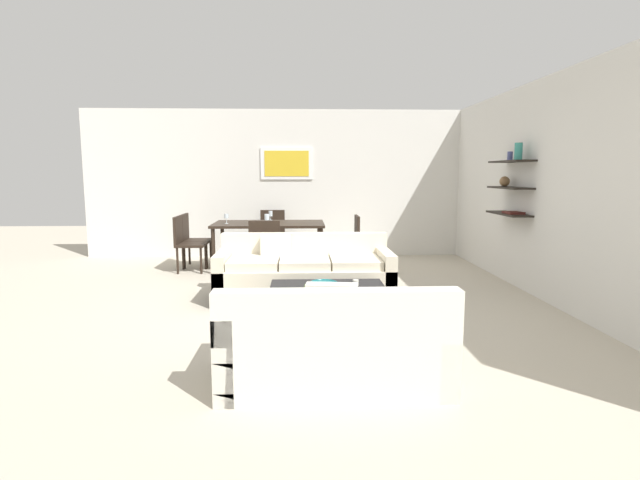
# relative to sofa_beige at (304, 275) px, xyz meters

# --- Properties ---
(ground_plane) EXTENTS (18.00, 18.00, 0.00)m
(ground_plane) POSITION_rel_sofa_beige_xyz_m (-0.09, -0.34, -0.29)
(ground_plane) COLOR #BCB29E
(back_wall_unit) EXTENTS (8.40, 0.09, 2.70)m
(back_wall_unit) POSITION_rel_sofa_beige_xyz_m (0.20, 3.19, 1.06)
(back_wall_unit) COLOR silver
(back_wall_unit) RESTS_ON ground
(right_wall_shelf_unit) EXTENTS (0.34, 8.20, 2.70)m
(right_wall_shelf_unit) POSITION_rel_sofa_beige_xyz_m (2.93, 0.27, 1.06)
(right_wall_shelf_unit) COLOR silver
(right_wall_shelf_unit) RESTS_ON ground
(sofa_beige) EXTENTS (2.13, 0.90, 0.78)m
(sofa_beige) POSITION_rel_sofa_beige_xyz_m (0.00, 0.00, 0.00)
(sofa_beige) COLOR beige
(sofa_beige) RESTS_ON ground
(loveseat_white) EXTENTS (1.65, 0.90, 0.78)m
(loveseat_white) POSITION_rel_sofa_beige_xyz_m (0.20, -2.45, 0.00)
(loveseat_white) COLOR silver
(loveseat_white) RESTS_ON ground
(coffee_table) EXTENTS (1.19, 0.97, 0.38)m
(coffee_table) POSITION_rel_sofa_beige_xyz_m (0.24, -1.11, -0.10)
(coffee_table) COLOR black
(coffee_table) RESTS_ON ground
(decorative_bowl) EXTENTS (0.29, 0.29, 0.06)m
(decorative_bowl) POSITION_rel_sofa_beige_xyz_m (0.19, -1.04, 0.12)
(decorative_bowl) COLOR #19666B
(decorative_bowl) RESTS_ON coffee_table
(candle_jar) EXTENTS (0.06, 0.06, 0.06)m
(candle_jar) POSITION_rel_sofa_beige_xyz_m (0.53, -0.97, 0.12)
(candle_jar) COLOR silver
(candle_jar) RESTS_ON coffee_table
(apple_on_coffee_table) EXTENTS (0.08, 0.08, 0.08)m
(apple_on_coffee_table) POSITION_rel_sofa_beige_xyz_m (0.03, -1.14, 0.13)
(apple_on_coffee_table) COLOR #669E2D
(apple_on_coffee_table) RESTS_ON coffee_table
(dining_table) EXTENTS (1.77, 1.00, 0.75)m
(dining_table) POSITION_rel_sofa_beige_xyz_m (-0.56, 1.95, 0.39)
(dining_table) COLOR black
(dining_table) RESTS_ON ground
(dining_chair_head) EXTENTS (0.44, 0.44, 0.88)m
(dining_chair_head) POSITION_rel_sofa_beige_xyz_m (-0.56, 2.86, 0.21)
(dining_chair_head) COLOR black
(dining_chair_head) RESTS_ON ground
(dining_chair_left_near) EXTENTS (0.44, 0.44, 0.88)m
(dining_chair_left_near) POSITION_rel_sofa_beige_xyz_m (-1.85, 1.73, 0.21)
(dining_chair_left_near) COLOR black
(dining_chair_left_near) RESTS_ON ground
(dining_chair_left_far) EXTENTS (0.44, 0.44, 0.88)m
(dining_chair_left_far) POSITION_rel_sofa_beige_xyz_m (-1.85, 2.18, 0.21)
(dining_chair_left_far) COLOR black
(dining_chair_left_far) RESTS_ON ground
(dining_chair_right_near) EXTENTS (0.44, 0.44, 0.88)m
(dining_chair_right_near) POSITION_rel_sofa_beige_xyz_m (0.74, 1.73, 0.21)
(dining_chair_right_near) COLOR black
(dining_chair_right_near) RESTS_ON ground
(dining_chair_foot) EXTENTS (0.44, 0.44, 0.88)m
(dining_chair_foot) POSITION_rel_sofa_beige_xyz_m (-0.56, 1.05, 0.21)
(dining_chair_foot) COLOR black
(dining_chair_foot) RESTS_ON ground
(wine_glass_head) EXTENTS (0.06, 0.06, 0.16)m
(wine_glass_head) POSITION_rel_sofa_beige_xyz_m (-0.56, 2.39, 0.56)
(wine_glass_head) COLOR silver
(wine_glass_head) RESTS_ON dining_table
(wine_glass_left_near) EXTENTS (0.07, 0.07, 0.16)m
(wine_glass_left_near) POSITION_rel_sofa_beige_xyz_m (-1.22, 1.83, 0.57)
(wine_glass_left_near) COLOR silver
(wine_glass_left_near) RESTS_ON dining_table
(wine_glass_foot) EXTENTS (0.08, 0.08, 0.18)m
(wine_glass_foot) POSITION_rel_sofa_beige_xyz_m (-0.56, 1.51, 0.58)
(wine_glass_foot) COLOR silver
(wine_glass_foot) RESTS_ON dining_table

